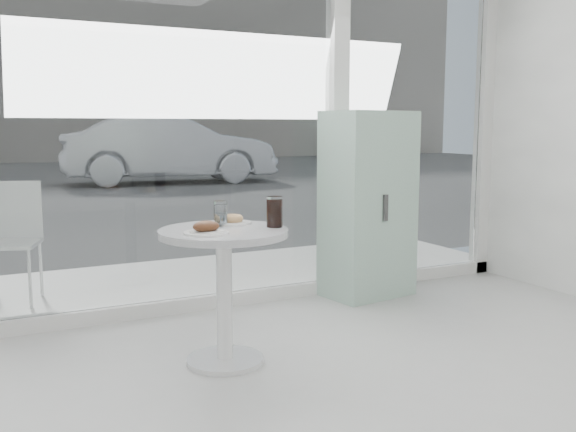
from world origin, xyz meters
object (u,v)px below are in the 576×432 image
patio_chair (13,234)px  car_silver (168,149)px  water_tumbler_a (221,216)px  water_tumbler_b (220,214)px  plate_donut (232,221)px  plate_fritter (207,229)px  mint_cabinet (368,204)px  main_table (224,268)px  cola_glass (275,212)px

patio_chair → car_silver: 10.51m
car_silver → water_tumbler_a: (-3.08, -11.35, 0.02)m
water_tumbler_b → patio_chair: bearing=123.0°
plate_donut → patio_chair: bearing=123.5°
car_silver → water_tumbler_b: car_silver is taller
car_silver → plate_fritter: car_silver is taller
patio_chair → water_tumbler_b: patio_chair is taller
plate_fritter → plate_donut: plate_fritter is taller
patio_chair → water_tumbler_a: (0.99, -1.67, 0.27)m
mint_cabinet → water_tumbler_a: (-1.53, -0.76, 0.10)m
patio_chair → main_table: bearing=-42.4°
plate_donut → cola_glass: cola_glass is taller
patio_chair → water_tumbler_a: patio_chair is taller
patio_chair → car_silver: car_silver is taller
mint_cabinet → main_table: bearing=-159.0°
water_tumbler_a → mint_cabinet: bearing=26.5°
main_table → mint_cabinet: size_ratio=0.53×
mint_cabinet → water_tumbler_b: bearing=-164.2°
water_tumbler_a → cola_glass: bearing=-35.2°
mint_cabinet → water_tumbler_a: bearing=-162.0°
mint_cabinet → cola_glass: (-1.27, -0.94, 0.13)m
mint_cabinet → plate_donut: 1.61m
cola_glass → water_tumbler_b: bearing=130.0°
patio_chair → plate_fritter: size_ratio=3.69×
main_table → mint_cabinet: mint_cabinet is taller
main_table → water_tumbler_b: water_tumbler_b is taller
plate_donut → mint_cabinet: bearing=26.6°
main_table → mint_cabinet: (1.56, 0.88, 0.18)m
car_silver → cola_glass: 11.87m
plate_fritter → cola_glass: 0.43m
patio_chair → plate_donut: 1.97m
patio_chair → mint_cabinet: bearing=-0.5°
main_table → patio_chair: bearing=118.3°
patio_chair → water_tumbler_b: 1.90m
mint_cabinet → car_silver: size_ratio=0.30×
car_silver → mint_cabinet: bearing=178.7°
patio_chair → plate_fritter: (0.83, -1.89, 0.25)m
car_silver → plate_fritter: bearing=171.4°
car_silver → cola_glass: bearing=173.3°
plate_fritter → water_tumbler_b: water_tumbler_b is taller
mint_cabinet → patio_chair: size_ratio=1.65×
main_table → plate_fritter: plate_fritter is taller
water_tumbler_a → water_tumbler_b: bearing=70.0°
plate_fritter → plate_donut: 0.36m
mint_cabinet → car_silver: 10.70m
water_tumbler_b → cola_glass: 0.35m
car_silver → water_tumbler_a: bearing=171.8°
main_table → plate_donut: size_ratio=3.42×
plate_fritter → plate_donut: bearing=46.1°
patio_chair → cola_glass: cola_glass is taller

